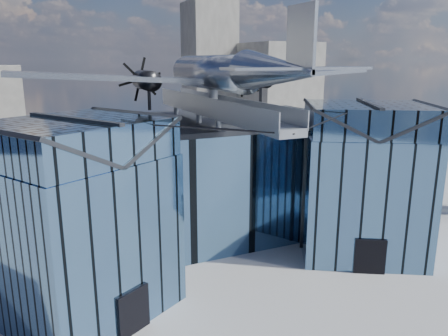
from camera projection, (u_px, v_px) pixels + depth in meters
name	position (u px, v px, depth m)	size (l,w,h in m)	color
ground_plane	(235.00, 269.00, 31.97)	(120.00, 120.00, 0.00)	gray
museum	(205.00, 177.00, 35.77)	(32.88, 24.50, 17.60)	#4B7199
bg_towers	(116.00, 89.00, 74.78)	(77.00, 24.50, 26.00)	slate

